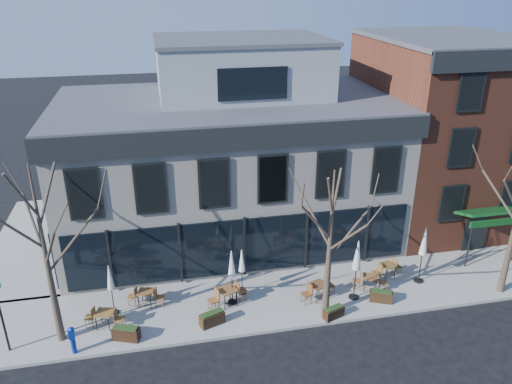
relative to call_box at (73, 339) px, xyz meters
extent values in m
plane|color=black|center=(7.86, 4.20, -0.84)|extent=(120.00, 120.00, 0.00)
cube|color=gray|center=(11.11, 2.05, -0.77)|extent=(33.50, 4.70, 0.15)
cube|color=gray|center=(-3.39, 10.20, -0.77)|extent=(4.50, 12.00, 0.15)
cube|color=silver|center=(7.86, 9.20, 3.16)|extent=(18.00, 10.00, 8.00)
cube|color=#47474C|center=(7.86, 9.20, 7.21)|extent=(18.30, 10.30, 0.30)
cube|color=black|center=(7.86, 4.08, 6.71)|extent=(18.30, 0.25, 1.10)
cube|color=black|center=(-1.26, 9.20, 6.71)|extent=(0.25, 10.30, 1.10)
cube|color=black|center=(7.86, 4.14, 1.06)|extent=(17.20, 0.12, 3.00)
cube|color=black|center=(-1.20, 8.20, 1.06)|extent=(0.12, 7.50, 3.00)
cube|color=gray|center=(8.86, 10.20, 8.76)|extent=(9.00, 6.50, 3.00)
cube|color=brown|center=(20.86, 9.20, 4.66)|extent=(8.00, 10.00, 11.00)
cube|color=#47474C|center=(20.86, 9.20, 10.21)|extent=(8.20, 10.20, 0.25)
cube|color=black|center=(20.86, 4.08, 9.76)|extent=(8.20, 0.25, 1.00)
cube|color=#0E3D14|center=(20.86, 3.35, 2.06)|extent=(3.20, 1.66, 0.67)
cube|color=black|center=(20.86, 4.15, 0.41)|extent=(1.40, 0.10, 2.50)
cone|color=#382B21|center=(-0.64, 1.00, 3.27)|extent=(0.34, 0.34, 7.92)
cylinder|color=#382B21|center=(0.42, 1.19, 3.84)|extent=(2.23, 0.50, 2.48)
cylinder|color=#382B21|center=(-1.10, 1.97, 4.30)|extent=(1.03, 2.05, 2.14)
cylinder|color=#382B21|center=(-1.49, 0.69, 4.81)|extent=(1.80, 0.75, 2.21)
cylinder|color=#382B21|center=(-0.19, 0.04, 4.21)|extent=(1.03, 2.04, 2.28)
cone|color=#382B21|center=(10.86, 0.30, 2.83)|extent=(0.34, 0.34, 7.04)
cylinder|color=#382B21|center=(11.81, 0.47, 3.33)|extent=(2.00, 0.46, 2.21)
cylinder|color=#382B21|center=(10.45, 1.16, 3.74)|extent=(0.93, 1.84, 1.91)
cylinder|color=#382B21|center=(10.11, 0.03, 4.20)|extent=(1.61, 0.68, 1.97)
cylinder|color=#382B21|center=(11.26, -0.56, 3.66)|extent=(0.93, 1.83, 2.03)
cylinder|color=#382B21|center=(19.43, 1.21, 4.02)|extent=(0.98, 1.94, 2.03)
cylinder|color=#382B21|center=(19.06, 0.01, 4.50)|extent=(1.71, 0.71, 2.09)
cylinder|color=black|center=(-2.64, 0.70, 1.01)|extent=(0.10, 0.10, 3.40)
cylinder|color=#0B2899|center=(0.00, 0.00, -0.34)|extent=(0.20, 0.20, 0.70)
cube|color=#0B2899|center=(0.00, 0.00, 0.26)|extent=(0.22, 0.18, 0.50)
cone|color=#0B2899|center=(0.00, 0.00, 0.56)|extent=(0.26, 0.26, 0.12)
cube|color=brown|center=(1.14, 1.43, 0.06)|extent=(0.89, 0.89, 0.04)
cylinder|color=black|center=(0.78, 1.24, -0.32)|extent=(0.04, 0.04, 0.74)
cylinder|color=black|center=(1.33, 1.07, -0.32)|extent=(0.04, 0.04, 0.74)
cylinder|color=black|center=(0.95, 1.79, -0.32)|extent=(0.04, 0.04, 0.74)
cylinder|color=black|center=(1.50, 1.62, -0.32)|extent=(0.04, 0.04, 0.74)
cube|color=brown|center=(2.91, 2.68, 0.03)|extent=(0.86, 0.86, 0.04)
cylinder|color=black|center=(2.57, 2.49, -0.34)|extent=(0.04, 0.04, 0.71)
cylinder|color=black|center=(3.10, 2.33, -0.34)|extent=(0.04, 0.04, 0.71)
cylinder|color=black|center=(2.72, 3.02, -0.34)|extent=(0.04, 0.04, 0.71)
cylinder|color=black|center=(3.26, 2.87, -0.34)|extent=(0.04, 0.04, 0.71)
cube|color=brown|center=(6.62, 1.92, 0.14)|extent=(1.03, 1.03, 0.05)
cylinder|color=black|center=(6.44, 1.50, -0.28)|extent=(0.05, 0.05, 0.82)
cylinder|color=black|center=(7.04, 1.73, -0.28)|extent=(0.05, 0.05, 0.82)
cylinder|color=black|center=(6.21, 2.10, -0.28)|extent=(0.05, 0.05, 0.82)
cylinder|color=black|center=(6.81, 2.33, -0.28)|extent=(0.05, 0.05, 0.82)
cube|color=brown|center=(10.91, 1.53, 0.08)|extent=(0.94, 0.94, 0.04)
cylinder|color=black|center=(10.73, 1.15, -0.31)|extent=(0.04, 0.04, 0.76)
cylinder|color=black|center=(11.29, 1.34, -0.31)|extent=(0.04, 0.04, 0.76)
cylinder|color=black|center=(10.54, 1.71, -0.31)|extent=(0.04, 0.04, 0.76)
cylinder|color=black|center=(11.10, 1.90, -0.31)|extent=(0.04, 0.04, 0.76)
cube|color=brown|center=(13.63, 1.74, 0.02)|extent=(0.87, 0.87, 0.04)
cylinder|color=black|center=(13.28, 1.57, -0.34)|extent=(0.04, 0.04, 0.70)
cylinder|color=black|center=(13.79, 1.39, -0.34)|extent=(0.04, 0.04, 0.70)
cylinder|color=black|center=(13.46, 2.08, -0.34)|extent=(0.04, 0.04, 0.70)
cylinder|color=black|center=(13.97, 1.90, -0.34)|extent=(0.04, 0.04, 0.70)
cube|color=brown|center=(14.91, 2.54, 0.03)|extent=(0.84, 0.84, 0.04)
cylinder|color=black|center=(14.70, 2.21, -0.34)|extent=(0.04, 0.04, 0.72)
cylinder|color=black|center=(15.25, 2.33, -0.34)|extent=(0.04, 0.04, 0.72)
cylinder|color=black|center=(14.58, 2.75, -0.34)|extent=(0.04, 0.04, 0.72)
cylinder|color=black|center=(15.12, 2.87, -0.34)|extent=(0.04, 0.04, 0.72)
cylinder|color=black|center=(1.46, 2.36, -0.67)|extent=(0.40, 0.40, 0.05)
cylinder|color=black|center=(1.46, 2.36, 0.31)|extent=(0.05, 0.05, 2.01)
cone|color=silver|center=(1.46, 2.36, 1.23)|extent=(0.33, 0.33, 1.19)
cylinder|color=black|center=(6.87, 2.02, -0.66)|extent=(0.45, 0.45, 0.06)
cylinder|color=black|center=(6.87, 2.02, 0.43)|extent=(0.05, 0.05, 2.25)
cone|color=silver|center=(6.87, 2.02, 1.45)|extent=(0.37, 0.37, 1.33)
cylinder|color=black|center=(7.45, 2.67, -0.67)|extent=(0.39, 0.39, 0.05)
cylinder|color=black|center=(7.45, 2.67, 0.28)|extent=(0.04, 0.04, 1.95)
cone|color=white|center=(7.45, 2.67, 1.17)|extent=(0.32, 0.32, 1.15)
cylinder|color=black|center=(12.61, 1.22, -0.66)|extent=(0.50, 0.50, 0.07)
cylinder|color=black|center=(12.61, 1.22, 0.54)|extent=(0.06, 0.06, 2.48)
cone|color=silver|center=(12.61, 1.22, 1.67)|extent=(0.41, 0.41, 1.46)
cylinder|color=black|center=(16.34, 1.87, -0.66)|extent=(0.48, 0.48, 0.07)
cylinder|color=black|center=(16.34, 1.87, 0.52)|extent=(0.06, 0.06, 2.42)
cone|color=silver|center=(16.34, 1.87, 1.62)|extent=(0.40, 0.40, 1.43)
cube|color=black|center=(2.06, 0.41, -0.41)|extent=(1.21, 0.82, 0.56)
cube|color=#1E3314|center=(2.06, 0.41, -0.11)|extent=(1.08, 0.69, 0.09)
cube|color=#322110|center=(5.74, 0.66, -0.42)|extent=(1.19, 0.82, 0.55)
cube|color=#1E3314|center=(5.74, 0.66, -0.12)|extent=(1.06, 0.69, 0.09)
cube|color=black|center=(11.15, 0.00, -0.45)|extent=(1.05, 0.69, 0.49)
cube|color=#1E3314|center=(11.15, 0.00, -0.19)|extent=(0.93, 0.59, 0.08)
cube|color=#301F10|center=(13.76, 0.70, -0.43)|extent=(1.12, 0.80, 0.52)
cube|color=#1E3314|center=(13.76, 0.70, -0.15)|extent=(0.99, 0.68, 0.08)
camera|label=1|loc=(3.98, -17.23, 13.52)|focal=35.00mm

